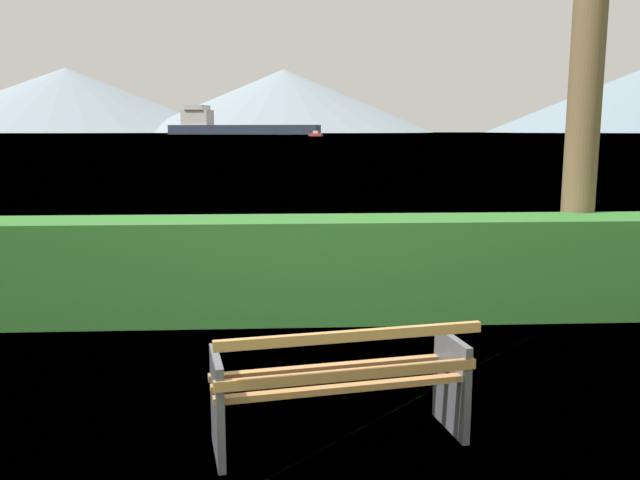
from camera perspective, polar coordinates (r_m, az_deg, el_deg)
The scene contains 7 objects.
ground_plane at distance 4.66m, azimuth 1.61°, elevation -16.97°, with size 1400.00×1400.00×0.00m, color #567A38.
water_surface at distance 312.54m, azimuth -3.07°, elevation 9.12°, with size 620.00×620.00×0.00m, color #7A99A8.
park_bench at distance 4.44m, azimuth 1.85°, elevation -12.37°, with size 1.77×0.87×0.87m.
hedge_row at distance 7.33m, azimuth -0.28°, elevation -2.45°, with size 7.99×0.83×1.12m, color #2D6B28.
cargo_ship_large at distance 319.37m, azimuth -7.61°, elevation 9.75°, with size 72.84×29.63×13.75m.
sailboat_mid at distance 227.01m, azimuth -0.37°, elevation 9.16°, with size 4.96×3.58×1.88m.
distant_hills at distance 584.42m, azimuth 1.15°, elevation 12.05°, with size 786.64×323.36×57.34m.
Camera 1 is at (-0.35, -4.16, 2.08)m, focal length 36.91 mm.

